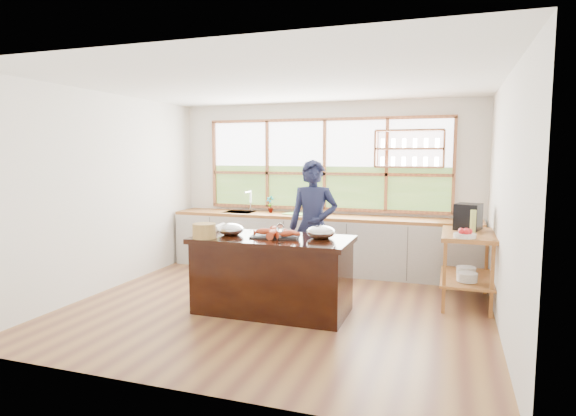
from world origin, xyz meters
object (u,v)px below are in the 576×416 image
at_px(cook, 313,227).
at_px(espresso_machine, 468,217).
at_px(island, 272,274).
at_px(wicker_basket, 204,231).

height_order(cook, espresso_machine, cook).
height_order(island, cook, cook).
relative_size(island, espresso_machine, 5.50).
bearing_deg(espresso_machine, wicker_basket, -133.58).
xyz_separation_m(island, wicker_basket, (-0.72, -0.32, 0.53)).
distance_m(island, cook, 1.05).
distance_m(island, wicker_basket, 0.95).
height_order(island, espresso_machine, espresso_machine).
distance_m(cook, espresso_machine, 2.01).
distance_m(cook, wicker_basket, 1.57).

